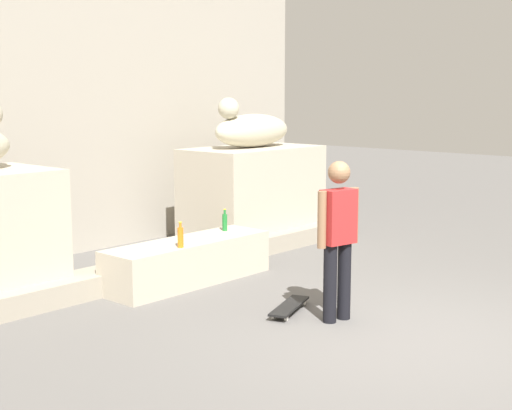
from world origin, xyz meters
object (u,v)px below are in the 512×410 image
at_px(skateboard, 289,306).
at_px(bottle_green, 225,222).
at_px(statue_reclining_right, 251,129).
at_px(skater, 338,234).
at_px(bottle_orange, 180,237).

bearing_deg(skateboard, bottle_green, 43.98).
distance_m(statue_reclining_right, bottle_green, 2.23).
relative_size(skater, skateboard, 2.04).
xyz_separation_m(skateboard, bottle_green, (0.89, 1.83, 0.59)).
xyz_separation_m(skateboard, bottle_orange, (-0.22, 1.48, 0.60)).
bearing_deg(bottle_orange, skater, -80.91).
distance_m(skater, bottle_orange, 2.07).
xyz_separation_m(statue_reclining_right, bottle_green, (-1.64, -1.01, -1.12)).
bearing_deg(skateboard, bottle_orange, 78.26).
height_order(skater, bottle_orange, skater).
height_order(skater, skateboard, skater).
xyz_separation_m(skater, bottle_orange, (-0.33, 2.03, -0.26)).
bearing_deg(statue_reclining_right, skater, 53.23).
height_order(statue_reclining_right, skater, statue_reclining_right).
relative_size(skateboard, bottle_green, 2.79).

